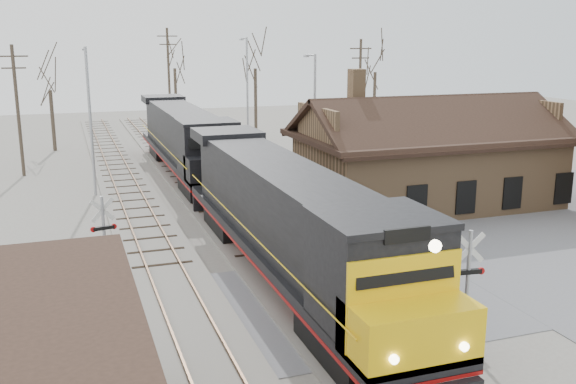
% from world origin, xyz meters
% --- Properties ---
extents(ground, '(140.00, 140.00, 0.00)m').
position_xyz_m(ground, '(0.00, 0.00, 0.00)').
color(ground, gray).
rests_on(ground, ground).
extents(road, '(60.00, 9.00, 0.03)m').
position_xyz_m(road, '(0.00, 0.00, 0.01)').
color(road, slate).
rests_on(road, ground).
extents(track_main, '(3.40, 90.00, 0.24)m').
position_xyz_m(track_main, '(0.00, 15.00, 0.07)').
color(track_main, gray).
rests_on(track_main, ground).
extents(track_siding, '(3.40, 90.00, 0.24)m').
position_xyz_m(track_siding, '(-4.50, 15.00, 0.07)').
color(track_siding, gray).
rests_on(track_siding, ground).
extents(depot, '(15.20, 9.31, 7.90)m').
position_xyz_m(depot, '(11.99, 12.00, 2.41)').
color(depot, '#916E4B').
rests_on(depot, ground).
extents(locomotive_lead, '(3.30, 22.08, 4.91)m').
position_xyz_m(locomotive_lead, '(0.00, 2.30, 2.58)').
color(locomotive_lead, black).
rests_on(locomotive_lead, ground).
extents(locomotive_trailing, '(3.30, 22.08, 4.64)m').
position_xyz_m(locomotive_trailing, '(0.00, 24.65, 2.58)').
color(locomotive_trailing, black).
rests_on(locomotive_trailing, ground).
extents(crossbuck_near, '(1.10, 0.29, 3.85)m').
position_xyz_m(crossbuck_near, '(3.50, -4.45, 1.82)').
color(crossbuck_near, '#A5A8AD').
rests_on(crossbuck_near, ground).
extents(crossbuck_far, '(1.03, 0.33, 3.64)m').
position_xyz_m(crossbuck_far, '(-6.88, 4.70, 1.74)').
color(crossbuck_far, '#A5A8AD').
rests_on(crossbuck_far, ground).
extents(streetlight_a, '(0.25, 2.04, 9.13)m').
position_xyz_m(streetlight_a, '(-6.51, 20.86, 5.10)').
color(streetlight_a, '#A5A8AD').
rests_on(streetlight_a, ground).
extents(streetlight_b, '(0.25, 2.04, 8.59)m').
position_xyz_m(streetlight_b, '(8.42, 21.18, 4.83)').
color(streetlight_b, '#A5A8AD').
rests_on(streetlight_b, ground).
extents(streetlight_c, '(0.25, 2.04, 9.73)m').
position_xyz_m(streetlight_c, '(7.06, 33.49, 5.41)').
color(streetlight_c, '#A5A8AD').
rests_on(streetlight_c, ground).
extents(utility_pole_a, '(2.00, 0.24, 9.22)m').
position_xyz_m(utility_pole_a, '(-11.05, 28.45, 4.83)').
color(utility_pole_a, '#382D23').
rests_on(utility_pole_a, ground).
extents(utility_pole_b, '(2.00, 0.24, 10.67)m').
position_xyz_m(utility_pole_b, '(2.19, 44.94, 5.57)').
color(utility_pole_b, '#382D23').
rests_on(utility_pole_b, ground).
extents(utility_pole_c, '(2.00, 0.24, 9.59)m').
position_xyz_m(utility_pole_c, '(16.43, 30.64, 5.02)').
color(utility_pole_c, '#382D23').
rests_on(utility_pole_c, ground).
extents(tree_b, '(3.53, 3.53, 8.65)m').
position_xyz_m(tree_b, '(-8.99, 39.06, 6.15)').
color(tree_b, '#382D23').
rests_on(tree_b, ground).
extents(tree_c, '(4.36, 4.36, 10.68)m').
position_xyz_m(tree_c, '(3.57, 49.59, 7.60)').
color(tree_c, '#382D23').
rests_on(tree_c, ground).
extents(tree_d, '(4.58, 4.58, 11.22)m').
position_xyz_m(tree_d, '(9.45, 39.01, 7.99)').
color(tree_d, '#382D23').
rests_on(tree_d, ground).
extents(tree_e, '(4.28, 4.28, 10.49)m').
position_xyz_m(tree_e, '(21.20, 37.22, 7.47)').
color(tree_e, '#382D23').
rests_on(tree_e, ground).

